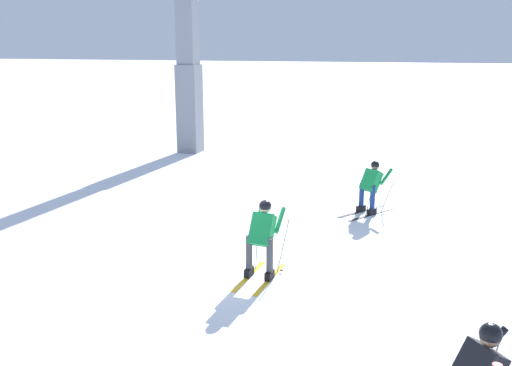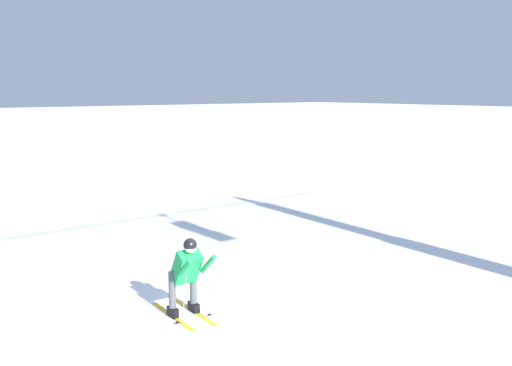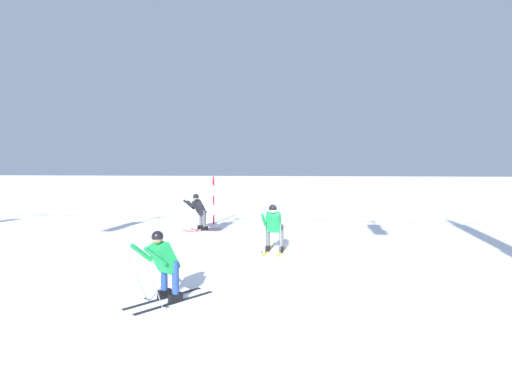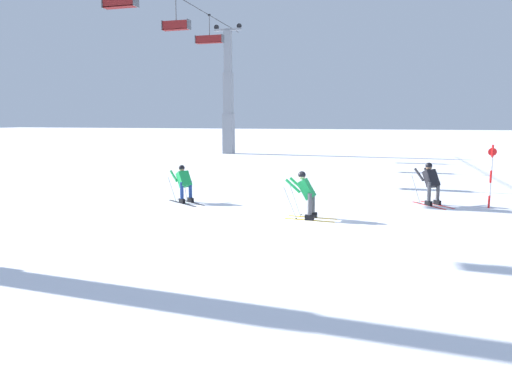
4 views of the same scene
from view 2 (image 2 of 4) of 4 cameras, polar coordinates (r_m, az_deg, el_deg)
name	(u,v)px [view 2 (image 2 of 4)]	position (r m, az deg, el deg)	size (l,w,h in m)	color
ground_plane	(254,319)	(10.71, -0.15, -13.10)	(260.00, 260.00, 0.00)	white
skier_carving_main	(187,271)	(10.56, -6.76, -8.53)	(0.73, 1.63, 1.62)	yellow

